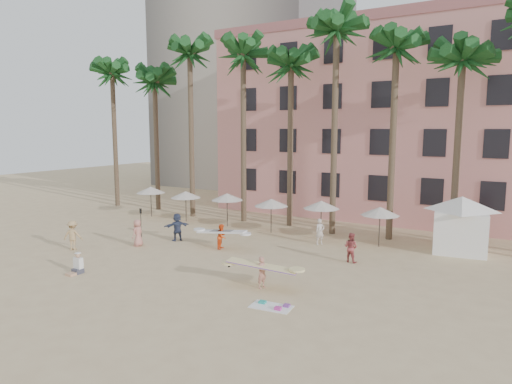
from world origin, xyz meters
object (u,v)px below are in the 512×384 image
object	(u,v)px
carrier_yellow	(262,270)
carrier_white	(222,235)
pink_hotel	(426,124)
cabana	(461,219)

from	to	relation	value
carrier_yellow	carrier_white	world-z (taller)	carrier_white
pink_hotel	cabana	world-z (taller)	pink_hotel
cabana	carrier_yellow	distance (m)	14.06
carrier_yellow	carrier_white	distance (m)	7.64
cabana	carrier_white	bearing A→B (deg)	-151.58
carrier_white	pink_hotel	bearing A→B (deg)	66.17
pink_hotel	carrier_yellow	distance (m)	25.19
pink_hotel	carrier_yellow	size ratio (longest dim) A/B	9.93
carrier_yellow	carrier_white	xyz separation A→B (m)	(-5.86, 4.90, -0.04)
cabana	carrier_white	xyz separation A→B (m)	(-13.11, -7.09, -1.19)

